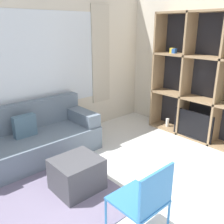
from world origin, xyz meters
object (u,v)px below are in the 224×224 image
Objects in this scene: shelving_unit at (204,81)px; couch_main at (33,140)px; ottoman at (77,174)px; folding_chair at (145,199)px.

couch_main is (-2.65, 1.37, -0.79)m from shelving_unit.
ottoman is at bearing 175.78° from shelving_unit.
couch_main is 3.53× the size of ottoman.
ottoman is at bearing -88.25° from couch_main.
shelving_unit is at bearing -4.22° from ottoman.
folding_chair reaches higher than couch_main.
shelving_unit is 2.76m from ottoman.
shelving_unit is 3.08m from couch_main.
couch_main is 1.18m from ottoman.
couch_main is 2.35× the size of folding_chair.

